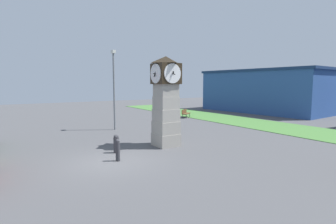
{
  "coord_description": "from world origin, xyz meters",
  "views": [
    {
      "loc": [
        11.8,
        -4.36,
        3.76
      ],
      "look_at": [
        -0.55,
        3.59,
        2.15
      ],
      "focal_mm": 28.0,
      "sensor_mm": 36.0,
      "label": 1
    }
  ],
  "objects_px": {
    "bollard_near_tower": "(118,150)",
    "bollard_mid_row": "(116,144)",
    "bench": "(186,113)",
    "clock_tower": "(166,100)",
    "street_lamp_near_road": "(114,84)"
  },
  "relations": [
    {
      "from": "bollard_near_tower",
      "to": "bollard_mid_row",
      "type": "relative_size",
      "value": 1.07
    },
    {
      "from": "clock_tower",
      "to": "bollard_near_tower",
      "type": "distance_m",
      "value": 4.5
    },
    {
      "from": "bench",
      "to": "clock_tower",
      "type": "bearing_deg",
      "value": -41.68
    },
    {
      "from": "clock_tower",
      "to": "bench",
      "type": "distance_m",
      "value": 13.49
    },
    {
      "from": "clock_tower",
      "to": "street_lamp_near_road",
      "type": "height_order",
      "value": "street_lamp_near_road"
    },
    {
      "from": "bollard_near_tower",
      "to": "street_lamp_near_road",
      "type": "height_order",
      "value": "street_lamp_near_road"
    },
    {
      "from": "street_lamp_near_road",
      "to": "bench",
      "type": "bearing_deg",
      "value": 107.75
    },
    {
      "from": "clock_tower",
      "to": "bollard_mid_row",
      "type": "height_order",
      "value": "clock_tower"
    },
    {
      "from": "bollard_near_tower",
      "to": "bollard_mid_row",
      "type": "bearing_deg",
      "value": 161.01
    },
    {
      "from": "bollard_mid_row",
      "to": "bollard_near_tower",
      "type": "bearing_deg",
      "value": -18.99
    },
    {
      "from": "bollard_near_tower",
      "to": "bench",
      "type": "xyz_separation_m",
      "value": [
        -11.34,
        12.5,
        -0.02
      ]
    },
    {
      "from": "bollard_near_tower",
      "to": "bollard_mid_row",
      "type": "xyz_separation_m",
      "value": [
        -1.48,
        0.51,
        -0.04
      ]
    },
    {
      "from": "bollard_mid_row",
      "to": "bench",
      "type": "distance_m",
      "value": 15.53
    },
    {
      "from": "bench",
      "to": "street_lamp_near_road",
      "type": "bearing_deg",
      "value": -72.25
    },
    {
      "from": "clock_tower",
      "to": "street_lamp_near_road",
      "type": "relative_size",
      "value": 0.84
    }
  ]
}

